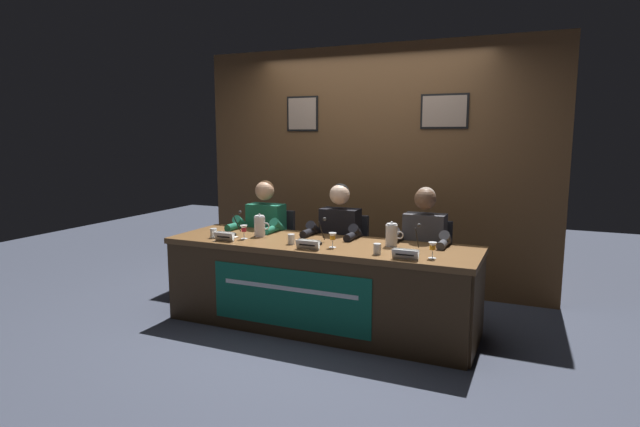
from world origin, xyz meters
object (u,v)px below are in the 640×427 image
at_px(nameplate_center, 308,245).
at_px(juice_glass_right, 433,247).
at_px(conference_table, 315,272).
at_px(panelist_left, 262,232).
at_px(chair_left, 272,255).
at_px(water_cup_right, 377,250).
at_px(microphone_center, 321,235).
at_px(microphone_right, 416,243).
at_px(water_pitcher_right_side, 392,235).
at_px(chair_center, 344,263).
at_px(panelist_center, 337,239).
at_px(water_pitcher_left_side, 260,226).
at_px(nameplate_left, 224,237).
at_px(document_stack_left, 224,237).
at_px(water_cup_left, 214,234).
at_px(juice_glass_center, 333,237).
at_px(juice_glass_left, 244,229).
at_px(microphone_left, 235,227).
at_px(chair_right, 426,272).
at_px(panelist_right, 422,246).
at_px(nameplate_right, 405,254).
at_px(water_cup_center, 291,240).

xyz_separation_m(nameplate_center, juice_glass_right, (0.98, 0.10, 0.05)).
relative_size(conference_table, panelist_left, 2.22).
relative_size(chair_left, water_cup_right, 10.46).
relative_size(microphone_center, microphone_right, 1.00).
distance_m(juice_glass_right, water_pitcher_right_side, 0.49).
distance_m(chair_center, panelist_center, 0.34).
bearing_deg(water_pitcher_left_side, nameplate_left, -119.07).
distance_m(water_pitcher_left_side, document_stack_left, 0.33).
height_order(water_cup_left, juice_glass_center, juice_glass_center).
height_order(juice_glass_left, water_cup_left, juice_glass_left).
xyz_separation_m(conference_table, microphone_left, (-0.85, 0.09, 0.32)).
distance_m(chair_right, juice_glass_right, 0.91).
relative_size(juice_glass_left, chair_right, 0.14).
xyz_separation_m(juice_glass_center, water_pitcher_right_side, (0.43, 0.25, 0.01)).
distance_m(microphone_right, water_pitcher_left_side, 1.46).
distance_m(panelist_right, water_cup_right, 0.67).
bearing_deg(microphone_left, chair_right, 20.16).
xyz_separation_m(panelist_left, chair_right, (1.60, 0.20, -0.28)).
bearing_deg(chair_center, microphone_center, -87.24).
xyz_separation_m(panelist_left, juice_glass_right, (1.81, -0.59, 0.13)).
height_order(water_cup_left, nameplate_center, water_cup_left).
distance_m(nameplate_center, nameplate_right, 0.81).
height_order(conference_table, microphone_center, microphone_center).
relative_size(panelist_left, water_pitcher_right_side, 5.79).
xyz_separation_m(panelist_center, juice_glass_right, (1.01, -0.59, 0.13)).
distance_m(chair_center, water_cup_center, 0.86).
height_order(conference_table, chair_left, chair_left).
relative_size(nameplate_center, panelist_right, 0.16).
xyz_separation_m(juice_glass_left, microphone_center, (0.71, 0.09, -0.01)).
relative_size(microphone_left, water_cup_right, 2.54).
bearing_deg(chair_right, conference_table, -139.10).
relative_size(conference_table, juice_glass_center, 21.82).
bearing_deg(water_pitcher_right_side, document_stack_left, -169.57).
bearing_deg(document_stack_left, panelist_left, 84.09).
height_order(juice_glass_left, document_stack_left, juice_glass_left).
distance_m(conference_table, chair_left, 1.06).
xyz_separation_m(nameplate_center, document_stack_left, (-0.89, 0.12, -0.03)).
xyz_separation_m(panelist_left, juice_glass_center, (0.98, -0.55, 0.13)).
xyz_separation_m(chair_center, water_cup_center, (-0.19, -0.76, 0.36)).
bearing_deg(microphone_center, water_cup_left, -171.23).
height_order(nameplate_left, panelist_right, panelist_right).
xyz_separation_m(chair_right, document_stack_left, (-1.66, -0.77, 0.33)).
height_order(chair_left, document_stack_left, chair_left).
height_order(water_cup_right, water_pitcher_left_side, water_pitcher_left_side).
bearing_deg(juice_glass_right, microphone_left, 174.24).
bearing_deg(chair_right, nameplate_center, -130.92).
bearing_deg(juice_glass_right, microphone_center, 171.64).
bearing_deg(water_pitcher_left_side, juice_glass_center, -12.57).
distance_m(juice_glass_left, water_cup_left, 0.29).
xyz_separation_m(microphone_center, chair_right, (0.77, 0.65, -0.39)).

